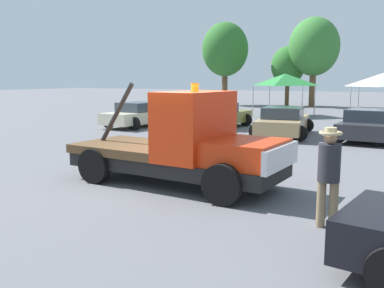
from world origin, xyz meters
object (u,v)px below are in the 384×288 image
Objects in this scene: parked_car_olive at (218,116)px; tree_center at (288,66)px; canopy_tent_green at (285,80)px; tow_truck at (186,147)px; person_near_truck at (329,169)px; parked_car_charcoal at (369,125)px; tree_right at (314,47)px; parked_car_cream at (141,115)px; parked_car_tan at (283,122)px; canopy_tent_white at (384,80)px; tree_left at (225,50)px.

tree_center is at bearing 7.53° from parked_car_olive.
tree_center is (-3.18, 11.09, 1.25)m from canopy_tent_green.
tow_truck is 3.15× the size of person_near_truck.
tree_right is at bearing 22.22° from parked_car_charcoal.
tree_center is (-9.95, 21.01, 3.13)m from parked_car_charcoal.
tow_truck reaches higher than parked_car_cream.
parked_car_olive is at bearing 61.37° from parked_car_tan.
canopy_tent_white is 13.43m from tree_right.
parked_car_cream is (-12.41, 11.51, -0.40)m from person_near_truck.
tree_left is (-8.14, 18.35, 4.75)m from parked_car_olive.
parked_car_olive is (-8.38, 12.90, -0.40)m from person_near_truck.
person_near_truck is 15.39m from parked_car_olive.
parked_car_olive is at bearing 85.08° from parked_car_charcoal.
parked_car_tan is at bearing -86.09° from parked_car_cream.
canopy_tent_white is at bearing -44.36° from parked_car_cream.
tree_center is at bearing -0.55° from parked_car_cream.
tree_right is at bearing 93.69° from canopy_tent_green.
person_near_truck is 0.22× the size of tree_left.
tree_left reaches higher than canopy_tent_white.
parked_car_olive is at bearing -90.45° from tree_right.
canopy_tent_green is at bearing 36.63° from parked_car_charcoal.
tow_truck is at bearing -156.84° from parked_car_olive.
parked_car_tan is 10.63m from canopy_tent_white.
tree_center is at bearing 7.10° from parked_car_tan.
parked_car_olive is (-4.73, 11.54, -0.32)m from tow_truck.
tow_truck is 1.14× the size of parked_car_cream.
canopy_tent_white is at bearing -57.64° from tree_right.
tow_truck is at bearing -135.28° from parked_car_cream.
canopy_tent_green reaches higher than parked_car_cream.
parked_car_tan is 0.89× the size of tree_center.
canopy_tent_green is 11.10m from tree_right.
tree_left is at bearing 15.74° from parked_car_cream.
parked_car_charcoal is 1.35× the size of canopy_tent_green.
parked_car_cream is (-8.75, 10.15, -0.32)m from tow_truck.
person_near_truck is 0.36× the size of parked_car_cream.
tree_center is at bearing 170.84° from tree_right.
parked_car_charcoal is at bearing -83.95° from parked_car_cream.
parked_car_olive is 4.23m from parked_car_tan.
canopy_tent_green is (0.85, 8.96, 1.88)m from parked_car_olive.
tree_center is (-9.50, 11.47, 1.25)m from canopy_tent_white.
tree_center is (-7.06, 31.59, 2.81)m from tow_truck.
parked_car_olive is at bearing -129.90° from canopy_tent_white.
canopy_tent_green is at bearing -21.23° from parked_car_cream.
parked_car_olive is 20.42m from tree_center.
parked_car_olive is 1.35× the size of canopy_tent_green.
tow_truck is at bearing 167.01° from parked_car_charcoal.
person_near_truck is at bearing -128.88° from parked_car_cream.
tow_truck is 1.20× the size of parked_car_olive.
tow_truck is 1.00× the size of tree_center.
tree_right is (0.15, 19.65, 4.79)m from parked_car_olive.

